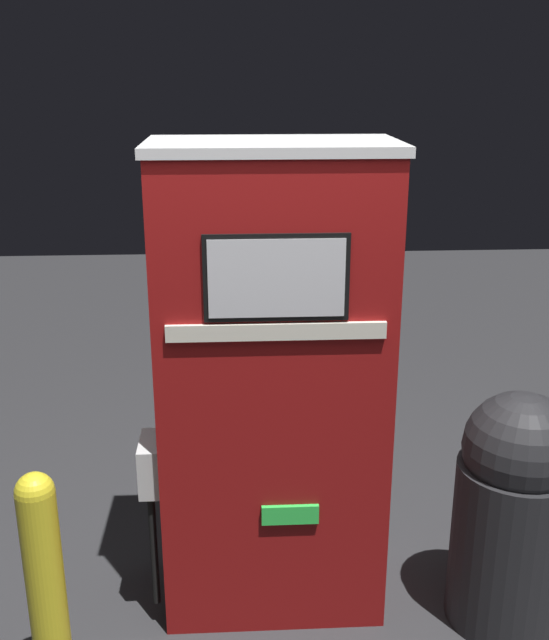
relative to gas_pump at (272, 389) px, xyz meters
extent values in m
plane|color=#2D2D30|center=(0.00, -0.26, -1.03)|extent=(14.00, 14.00, 0.00)
cube|color=maroon|center=(0.00, 0.00, -0.50)|extent=(0.94, 0.52, 1.07)
cube|color=maroon|center=(0.00, 0.00, 0.51)|extent=(0.94, 0.52, 0.95)
cube|color=silver|center=(0.00, 0.00, 1.01)|extent=(0.97, 0.55, 0.04)
cube|color=black|center=(0.00, -0.26, 0.56)|extent=(0.54, 0.01, 0.33)
cube|color=silver|center=(0.00, -0.27, 0.56)|extent=(0.50, 0.01, 0.30)
cube|color=silver|center=(0.00, -0.27, 0.35)|extent=(0.83, 0.02, 0.06)
cube|color=#33D84C|center=(0.06, -0.27, -0.45)|extent=(0.23, 0.02, 0.08)
cube|color=silver|center=(-0.51, -0.10, -0.29)|extent=(0.09, 0.23, 0.22)
cylinder|color=black|center=(-0.51, -0.18, -0.66)|extent=(0.03, 0.03, 0.53)
cylinder|color=yellow|center=(-0.86, -0.57, -0.58)|extent=(0.14, 0.14, 0.91)
sphere|color=yellow|center=(-0.86, -0.57, -0.12)|extent=(0.14, 0.14, 0.14)
cylinder|color=#232326|center=(1.01, -0.21, -0.66)|extent=(0.50, 0.50, 0.75)
sphere|color=#232326|center=(1.01, -0.21, -0.20)|extent=(0.48, 0.48, 0.48)
camera|label=1|loc=(-0.15, -2.90, 1.29)|focal=42.00mm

